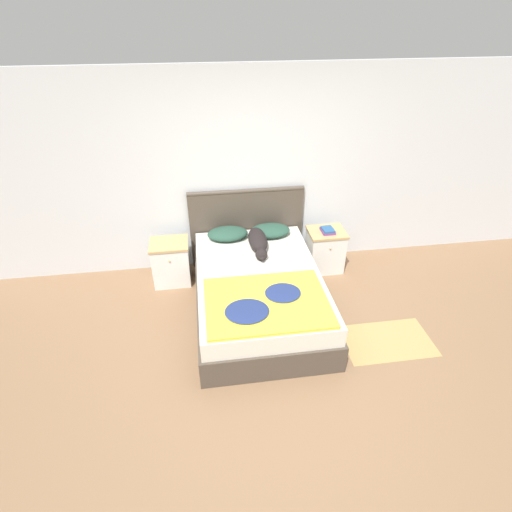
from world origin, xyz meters
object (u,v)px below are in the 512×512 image
(nightstand_left, at_px, (171,262))
(pillow_right, at_px, (270,231))
(pillow_left, at_px, (228,234))
(book_stack, at_px, (328,230))
(nightstand_right, at_px, (325,250))
(dog, at_px, (258,241))
(bed, at_px, (259,293))

(nightstand_left, xyz_separation_m, pillow_right, (1.29, 0.07, 0.32))
(pillow_left, relative_size, pillow_right, 1.00)
(nightstand_left, xyz_separation_m, book_stack, (2.03, -0.03, 0.31))
(nightstand_right, distance_m, pillow_left, 1.33)
(nightstand_right, distance_m, dog, 1.02)
(bed, distance_m, pillow_left, 0.94)
(bed, bearing_deg, dog, 82.14)
(bed, distance_m, nightstand_right, 1.27)
(pillow_right, bearing_deg, pillow_left, 180.00)
(bed, height_order, book_stack, book_stack)
(pillow_left, bearing_deg, dog, -38.66)
(nightstand_right, bearing_deg, bed, -143.18)
(bed, xyz_separation_m, pillow_left, (-0.27, 0.83, 0.35))
(nightstand_left, relative_size, nightstand_right, 1.00)
(bed, bearing_deg, nightstand_left, 143.18)
(nightstand_left, height_order, pillow_right, pillow_right)
(pillow_left, xyz_separation_m, pillow_right, (0.55, 0.00, 0.00))
(bed, relative_size, pillow_right, 4.08)
(nightstand_right, bearing_deg, nightstand_left, 180.00)
(nightstand_left, xyz_separation_m, nightstand_right, (2.03, 0.00, 0.00))
(bed, height_order, pillow_left, pillow_left)
(pillow_right, distance_m, dog, 0.34)
(bed, distance_m, pillow_right, 0.94)
(bed, bearing_deg, pillow_left, 108.34)
(pillow_left, height_order, pillow_right, same)
(pillow_right, bearing_deg, nightstand_left, -177.01)
(pillow_left, bearing_deg, nightstand_right, -2.99)
(nightstand_left, height_order, nightstand_right, same)
(nightstand_left, bearing_deg, book_stack, -0.72)
(nightstand_right, distance_m, pillow_right, 0.81)
(nightstand_right, relative_size, pillow_right, 1.13)
(nightstand_left, height_order, book_stack, book_stack)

